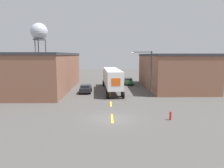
% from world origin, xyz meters
% --- Properties ---
extents(ground_plane, '(160.00, 160.00, 0.00)m').
position_xyz_m(ground_plane, '(0.00, 0.00, 0.00)').
color(ground_plane, '#4C4947').
extents(road_centerline, '(0.20, 16.75, 0.01)m').
position_xyz_m(road_centerline, '(0.00, 6.79, 0.00)').
color(road_centerline, yellow).
rests_on(road_centerline, ground_plane).
extents(warehouse_left, '(11.66, 24.36, 6.87)m').
position_xyz_m(warehouse_left, '(-13.01, 19.52, 3.44)').
color(warehouse_left, brown).
rests_on(warehouse_left, ground_plane).
extents(warehouse_right, '(10.55, 19.76, 6.72)m').
position_xyz_m(warehouse_right, '(12.46, 20.90, 3.37)').
color(warehouse_right, brown).
rests_on(warehouse_right, ground_plane).
extents(semi_truck, '(3.57, 16.24, 4.02)m').
position_xyz_m(semi_truck, '(0.33, 17.34, 2.43)').
color(semi_truck, black).
rests_on(semi_truck, ground_plane).
extents(parked_car_right_far, '(1.98, 4.28, 1.46)m').
position_xyz_m(parked_car_right_far, '(4.20, 25.87, 0.78)').
color(parked_car_right_far, '#2D5B38').
rests_on(parked_car_right_far, ground_plane).
extents(parked_car_left_far, '(1.98, 4.28, 1.46)m').
position_xyz_m(parked_car_left_far, '(-4.20, 15.44, 0.78)').
color(parked_car_left_far, black).
rests_on(parked_car_left_far, ground_plane).
extents(water_tower, '(4.82, 4.82, 15.53)m').
position_xyz_m(water_tower, '(-19.81, 42.26, 12.88)').
color(water_tower, '#47474C').
rests_on(water_tower, ground_plane).
extents(street_lamp, '(3.35, 0.32, 7.10)m').
position_xyz_m(street_lamp, '(5.82, 11.37, 4.25)').
color(street_lamp, '#2D2D30').
rests_on(street_lamp, ground_plane).
extents(fire_hydrant, '(0.22, 0.22, 0.91)m').
position_xyz_m(fire_hydrant, '(5.86, -0.68, 0.45)').
color(fire_hydrant, red).
rests_on(fire_hydrant, ground_plane).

